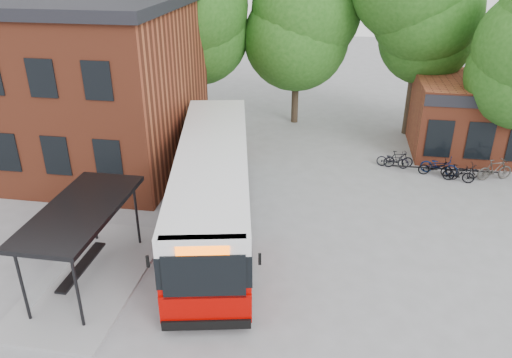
% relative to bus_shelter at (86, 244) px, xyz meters
% --- Properties ---
extents(ground, '(100.00, 100.00, 0.00)m').
position_rel_bus_shelter_xyz_m(ground, '(4.50, 1.00, -1.45)').
color(ground, gray).
extents(station_building, '(18.40, 10.40, 8.50)m').
position_rel_bus_shelter_xyz_m(station_building, '(-8.50, 10.00, 2.80)').
color(station_building, brown).
rests_on(station_building, ground).
extents(bus_shelter, '(3.60, 7.00, 2.90)m').
position_rel_bus_shelter_xyz_m(bus_shelter, '(0.00, 0.00, 0.00)').
color(bus_shelter, black).
rests_on(bus_shelter, ground).
extents(bike_rail, '(5.20, 0.10, 0.38)m').
position_rel_bus_shelter_xyz_m(bike_rail, '(13.78, 11.00, -1.26)').
color(bike_rail, black).
rests_on(bike_rail, ground).
extents(tree_0, '(7.92, 7.92, 11.00)m').
position_rel_bus_shelter_xyz_m(tree_0, '(-1.50, 17.00, 4.05)').
color(tree_0, '#1F5015').
rests_on(tree_0, ground).
extents(tree_1, '(7.92, 7.92, 10.40)m').
position_rel_bus_shelter_xyz_m(tree_1, '(5.50, 18.00, 3.75)').
color(tree_1, '#1F5015').
rests_on(tree_1, ground).
extents(tree_2, '(7.92, 7.92, 11.00)m').
position_rel_bus_shelter_xyz_m(tree_2, '(12.50, 17.00, 4.05)').
color(tree_2, '#1F5015').
rests_on(tree_2, ground).
extents(city_bus, '(5.47, 13.70, 3.40)m').
position_rel_bus_shelter_xyz_m(city_bus, '(3.41, 4.46, 0.25)').
color(city_bus, '#A00300').
rests_on(city_bus, ground).
extents(bicycle_0, '(1.73, 0.87, 0.87)m').
position_rel_bus_shelter_xyz_m(bicycle_0, '(11.28, 11.59, -1.01)').
color(bicycle_0, black).
rests_on(bicycle_0, ground).
extents(bicycle_1, '(1.58, 0.60, 0.92)m').
position_rel_bus_shelter_xyz_m(bicycle_1, '(11.57, 11.62, -0.99)').
color(bicycle_1, black).
rests_on(bicycle_1, ground).
extents(bicycle_2, '(1.69, 0.67, 0.87)m').
position_rel_bus_shelter_xyz_m(bicycle_2, '(13.33, 10.90, -1.01)').
color(bicycle_2, black).
rests_on(bicycle_2, ground).
extents(bicycle_4, '(1.95, 1.14, 0.97)m').
position_rel_bus_shelter_xyz_m(bicycle_4, '(13.54, 11.10, -0.97)').
color(bicycle_4, '#061845').
rests_on(bicycle_4, ground).
extents(bicycle_5, '(1.56, 0.74, 0.90)m').
position_rel_bus_shelter_xyz_m(bicycle_5, '(14.35, 10.32, -1.00)').
color(bicycle_5, black).
rests_on(bicycle_5, ground).
extents(bicycle_6, '(1.67, 0.99, 0.83)m').
position_rel_bus_shelter_xyz_m(bicycle_6, '(14.69, 10.68, -1.03)').
color(bicycle_6, black).
rests_on(bicycle_6, ground).
extents(bicycle_7, '(1.92, 1.10, 1.11)m').
position_rel_bus_shelter_xyz_m(bicycle_7, '(16.15, 10.85, -0.89)').
color(bicycle_7, '#393732').
rests_on(bicycle_7, ground).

